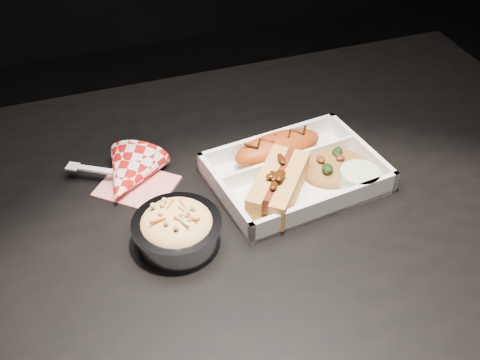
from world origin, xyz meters
The scene contains 8 objects.
dining_table centered at (0.00, 0.00, 0.66)m, with size 1.20×0.80×0.75m.
food_tray centered at (0.09, 0.03, 0.76)m, with size 0.27×0.21×0.04m.
fried_pastry centered at (0.09, 0.08, 0.78)m, with size 0.15×0.06×0.04m, color #A13E10.
hotdog centered at (0.05, 0.00, 0.78)m, with size 0.13×0.14×0.06m.
fried_rice_mound centered at (0.16, 0.03, 0.77)m, with size 0.11×0.09×0.03m, color #A06A2E.
cupcake_liner centered at (0.18, -0.02, 0.77)m, with size 0.06×0.06×0.03m, color beige.
foil_coleslaw_cup centered at (-0.11, -0.04, 0.78)m, with size 0.12×0.12×0.07m.
napkin_fork centered at (-0.15, 0.11, 0.77)m, with size 0.17×0.15×0.10m.
Camera 1 is at (-0.22, -0.61, 1.35)m, focal length 45.00 mm.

